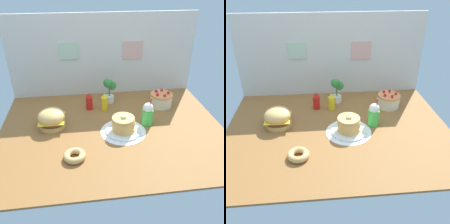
% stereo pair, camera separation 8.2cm
% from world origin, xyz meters
% --- Properties ---
extents(ground_plane, '(2.25, 1.72, 0.02)m').
position_xyz_m(ground_plane, '(0.00, 0.00, -0.01)').
color(ground_plane, brown).
extents(back_wall, '(2.25, 0.04, 0.99)m').
position_xyz_m(back_wall, '(0.00, 0.85, 0.49)').
color(back_wall, beige).
rests_on(back_wall, ground_plane).
extents(doily_mat, '(0.45, 0.45, 0.00)m').
position_xyz_m(doily_mat, '(0.10, -0.06, 0.00)').
color(doily_mat, white).
rests_on(doily_mat, ground_plane).
extents(burger, '(0.27, 0.27, 0.20)m').
position_xyz_m(burger, '(-0.60, 0.13, 0.09)').
color(burger, '#DBA859').
rests_on(burger, ground_plane).
extents(pancake_stack, '(0.35, 0.35, 0.18)m').
position_xyz_m(pancake_stack, '(0.10, -0.06, 0.07)').
color(pancake_stack, white).
rests_on(pancake_stack, doily_mat).
extents(layer_cake, '(0.26, 0.26, 0.19)m').
position_xyz_m(layer_cake, '(0.63, 0.41, 0.08)').
color(layer_cake, beige).
rests_on(layer_cake, ground_plane).
extents(ketchup_bottle, '(0.08, 0.08, 0.21)m').
position_xyz_m(ketchup_bottle, '(-0.21, 0.45, 0.10)').
color(ketchup_bottle, red).
rests_on(ketchup_bottle, ground_plane).
extents(mustard_bottle, '(0.08, 0.08, 0.21)m').
position_xyz_m(mustard_bottle, '(-0.04, 0.41, 0.10)').
color(mustard_bottle, yellow).
rests_on(mustard_bottle, ground_plane).
extents(cream_soda_cup, '(0.11, 0.11, 0.31)m').
position_xyz_m(cream_soda_cup, '(0.37, 0.05, 0.12)').
color(cream_soda_cup, green).
rests_on(cream_soda_cup, ground_plane).
extents(donut_pink_glaze, '(0.19, 0.19, 0.06)m').
position_xyz_m(donut_pink_glaze, '(-0.38, -0.40, 0.03)').
color(donut_pink_glaze, tan).
rests_on(donut_pink_glaze, ground_plane).
extents(potted_plant, '(0.15, 0.13, 0.31)m').
position_xyz_m(potted_plant, '(0.04, 0.58, 0.17)').
color(potted_plant, white).
rests_on(potted_plant, ground_plane).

